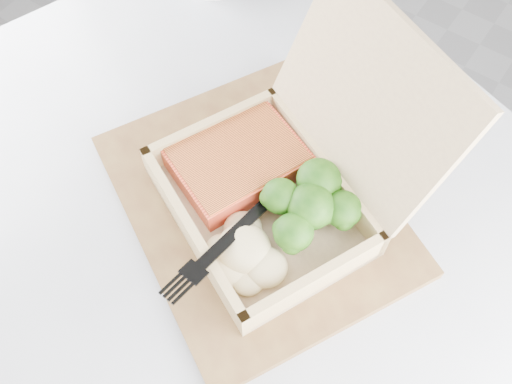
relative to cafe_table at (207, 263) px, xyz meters
The scene contains 8 objects.
cafe_table is the anchor object (origin of this frame).
serving_tray 0.21m from the cafe_table, 28.30° to the left, with size 0.34×0.27×0.01m, color brown.
takeout_container 0.28m from the cafe_table, 34.81° to the left, with size 0.31×0.32×0.20m.
salmon_fillet 0.23m from the cafe_table, 65.37° to the left, with size 0.11×0.14×0.03m, color #F75D30.
broccoli_pile 0.27m from the cafe_table, 18.28° to the left, with size 0.12×0.12×0.04m, color #386E18, non-canonical shape.
mashed_potatoes 0.25m from the cafe_table, 18.58° to the right, with size 0.09×0.08×0.03m, color beige.
plastic_fork 0.25m from the cafe_table, ahead, with size 0.03×0.17×0.03m.
receipt 0.33m from the cafe_table, 53.19° to the left, with size 0.07×0.14×0.00m, color white.
Camera 1 is at (-0.06, 0.22, 1.31)m, focal length 40.00 mm.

